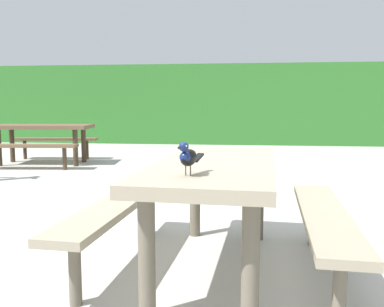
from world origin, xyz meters
TOP-DOWN VIEW (x-y plane):
  - ground_plane at (0.00, 0.00)m, footprint 60.00×60.00m
  - hedge_wall at (0.00, 9.43)m, footprint 28.00×1.89m
  - picnic_table_foreground at (0.26, -0.28)m, footprint 1.79×1.85m
  - bird_grackle at (0.15, -0.84)m, footprint 0.12×0.28m
  - picnic_table_mid_left at (-3.28, 4.38)m, footprint 1.87×1.84m

SIDE VIEW (x-z plane):
  - ground_plane at x=0.00m, z-range 0.00..0.00m
  - picnic_table_foreground at x=0.26m, z-range 0.19..0.93m
  - picnic_table_mid_left at x=-3.28m, z-range 0.19..0.93m
  - bird_grackle at x=0.15m, z-range 0.75..0.94m
  - hedge_wall at x=0.00m, z-range 0.00..2.23m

